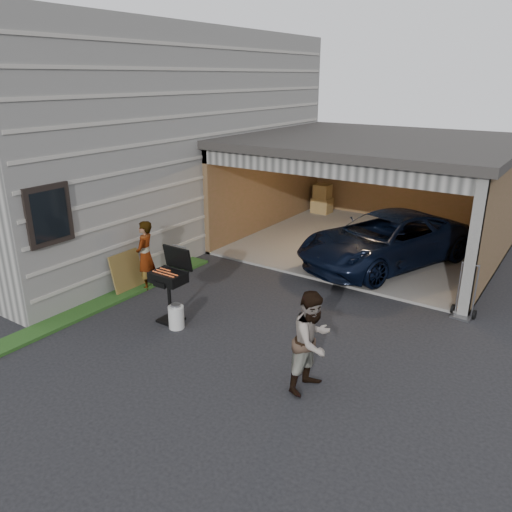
% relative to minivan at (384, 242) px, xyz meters
% --- Properties ---
extents(ground, '(80.00, 80.00, 0.00)m').
position_rel_minivan_xyz_m(ground, '(-1.65, -5.20, -0.62)').
color(ground, black).
rests_on(ground, ground).
extents(house, '(7.00, 11.00, 5.50)m').
position_rel_minivan_xyz_m(house, '(-7.65, -1.20, 2.13)').
color(house, '#474744').
rests_on(house, ground).
extents(groundcover_strip, '(0.50, 8.00, 0.06)m').
position_rel_minivan_xyz_m(groundcover_strip, '(-3.90, -6.20, -0.59)').
color(groundcover_strip, '#193814').
rests_on(groundcover_strip, ground).
extents(garage, '(6.80, 6.30, 2.90)m').
position_rel_minivan_xyz_m(garage, '(-0.89, 1.59, 1.25)').
color(garage, '#605E59').
rests_on(garage, ground).
extents(minivan, '(3.56, 4.90, 1.24)m').
position_rel_minivan_xyz_m(minivan, '(0.00, 0.00, 0.00)').
color(minivan, black).
rests_on(minivan, ground).
extents(woman, '(0.55, 0.65, 1.51)m').
position_rel_minivan_xyz_m(woman, '(-3.75, -4.14, 0.14)').
color(woman, '#C7E9FA').
rests_on(woman, ground).
extents(man, '(0.68, 0.83, 1.54)m').
position_rel_minivan_xyz_m(man, '(0.95, -5.40, 0.15)').
color(man, '#492B1C').
rests_on(man, ground).
extents(bbq_grill, '(0.63, 0.55, 1.40)m').
position_rel_minivan_xyz_m(bbq_grill, '(-2.25, -4.96, 0.21)').
color(bbq_grill, black).
rests_on(bbq_grill, ground).
extents(propane_tank, '(0.35, 0.35, 0.43)m').
position_rel_minivan_xyz_m(propane_tank, '(-1.97, -5.14, -0.40)').
color(propane_tank, silver).
rests_on(propane_tank, ground).
extents(plywood_panel, '(0.22, 0.77, 0.85)m').
position_rel_minivan_xyz_m(plywood_panel, '(-3.99, -4.47, -0.19)').
color(plywood_panel, brown).
rests_on(plywood_panel, ground).
extents(hand_truck, '(0.46, 0.36, 1.09)m').
position_rel_minivan_xyz_m(hand_truck, '(2.26, -1.73, -0.41)').
color(hand_truck, slate).
rests_on(hand_truck, ground).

